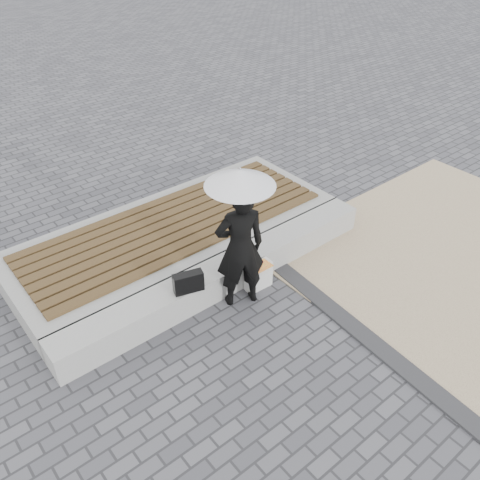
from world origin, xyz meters
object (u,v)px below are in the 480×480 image
seating_ledge (224,275)px  woman (240,247)px  canvas_tote (258,276)px  parasol (240,178)px  handbag (188,282)px

seating_ledge → woman: (-0.01, -0.37, 0.69)m
woman → canvas_tote: size_ratio=4.40×
woman → canvas_tote: (0.36, 0.04, -0.68)m
seating_ledge → parasol: 1.72m
parasol → handbag: 1.52m
woman → canvas_tote: 0.78m
handbag → woman: bearing=-0.2°
woman → handbag: (-0.67, 0.21, -0.35)m
parasol → handbag: parasol is taller
woman → parasol: 0.99m
canvas_tote → seating_ledge: bearing=140.4°
handbag → canvas_tote: 1.10m
woman → parasol: size_ratio=1.64×
parasol → canvas_tote: parasol is taller
seating_ledge → parasol: (-0.01, -0.37, 1.68)m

